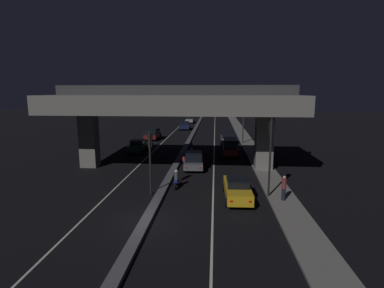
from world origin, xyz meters
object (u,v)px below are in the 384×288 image
traffic_light_left_of_median (150,152)px  car_dark_red_second_oncoming (153,134)px  street_lamp (241,111)px  car_silver_fourth_oncoming (190,120)px  traffic_light_right_of_median (270,145)px  motorcycle_blue_filtering_near (176,180)px  car_taxi_yellow_lead (237,188)px  pedestrian_on_sidewalk (284,188)px  motorcycle_white_filtering_far (191,148)px  car_grey_fourth (228,138)px  car_grey_second (194,160)px  car_dark_red_third (230,147)px  car_dark_blue_third_oncoming (185,125)px  motorcycle_black_filtering_mid (184,161)px  car_dark_green_lead_oncoming (137,146)px

traffic_light_left_of_median → car_dark_red_second_oncoming: traffic_light_left_of_median is taller
street_lamp → car_dark_red_second_oncoming: bearing=168.3°
street_lamp → car_silver_fourth_oncoming: street_lamp is taller
traffic_light_right_of_median → motorcycle_blue_filtering_near: 7.66m
car_taxi_yellow_lead → pedestrian_on_sidewalk: bearing=-98.4°
car_silver_fourth_oncoming → motorcycle_blue_filtering_near: bearing=2.1°
motorcycle_white_filtering_far → pedestrian_on_sidewalk: (7.51, -15.66, 0.39)m
car_grey_fourth → car_taxi_yellow_lead: bearing=179.5°
car_grey_second → car_dark_red_third: size_ratio=0.91×
motorcycle_blue_filtering_near → pedestrian_on_sidewalk: 8.05m
car_dark_blue_third_oncoming → motorcycle_black_filtering_mid: size_ratio=2.25×
traffic_light_right_of_median → car_dark_blue_third_oncoming: bearing=104.7°
car_grey_fourth → pedestrian_on_sidewalk: 22.59m
traffic_light_right_of_median → traffic_light_left_of_median: bearing=179.9°
street_lamp → car_grey_fourth: street_lamp is taller
car_grey_fourth → pedestrian_on_sidewalk: pedestrian_on_sidewalk is taller
car_grey_second → motorcycle_blue_filtering_near: car_grey_second is taller
car_grey_second → car_silver_fourth_oncoming: bearing=3.0°
car_dark_green_lead_oncoming → car_silver_fourth_oncoming: 35.24m
car_dark_red_second_oncoming → car_grey_fourth: bearing=76.6°
car_dark_red_third → car_dark_blue_third_oncoming: (-7.72, 23.32, -0.23)m
car_grey_fourth → car_dark_red_second_oncoming: bearing=74.8°
car_grey_second → pedestrian_on_sidewalk: 10.74m
car_dark_green_lead_oncoming → car_grey_second: bearing=42.9°
car_grey_fourth → motorcycle_black_filtering_mid: bearing=160.6°
street_lamp → car_silver_fourth_oncoming: (-9.63, 27.97, -3.96)m
car_grey_second → pedestrian_on_sidewalk: pedestrian_on_sidewalk is taller
motorcycle_black_filtering_mid → car_silver_fourth_oncoming: bearing=-0.0°
car_dark_green_lead_oncoming → traffic_light_right_of_median: bearing=39.0°
car_silver_fourth_oncoming → motorcycle_white_filtering_far: bearing=3.7°
car_dark_green_lead_oncoming → pedestrian_on_sidewalk: size_ratio=2.39×
traffic_light_right_of_median → car_grey_second: bearing=127.7°
car_dark_red_third → car_dark_green_lead_oncoming: (-11.25, 0.84, -0.25)m
traffic_light_right_of_median → pedestrian_on_sidewalk: bearing=-44.7°
traffic_light_left_of_median → car_dark_blue_third_oncoming: bearing=92.1°
street_lamp → pedestrian_on_sidewalk: (1.09, -22.78, -3.70)m
street_lamp → car_grey_fourth: 4.21m
motorcycle_black_filtering_mid → car_taxi_yellow_lead: bearing=-155.6°
street_lamp → motorcycle_white_filtering_far: bearing=-132.1°
street_lamp → motorcycle_blue_filtering_near: 21.65m
traffic_light_left_of_median → motorcycle_blue_filtering_near: (1.63, 1.68, -2.56)m
traffic_light_right_of_median → motorcycle_black_filtering_mid: size_ratio=3.10×
traffic_light_left_of_median → car_grey_fourth: (6.37, 21.54, -2.26)m
car_dark_green_lead_oncoming → car_dark_red_third: bearing=82.9°
pedestrian_on_sidewalk → motorcycle_black_filtering_mid: bearing=131.1°
car_grey_second → traffic_light_right_of_median: bearing=-144.8°
car_taxi_yellow_lead → car_grey_second: 8.80m
traffic_light_right_of_median → pedestrian_on_sidewalk: traffic_light_right_of_median is taller
traffic_light_left_of_median → car_dark_blue_third_oncoming: size_ratio=1.15×
car_dark_red_third → car_taxi_yellow_lead: bearing=180.0°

